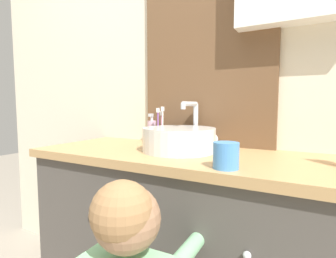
% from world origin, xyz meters
% --- Properties ---
extents(wall_back, '(3.20, 0.18, 2.50)m').
position_xyz_m(wall_back, '(0.03, 0.62, 1.29)').
color(wall_back, beige).
rests_on(wall_back, ground_plane).
extents(vanity_counter, '(1.34, 0.51, 0.81)m').
position_xyz_m(vanity_counter, '(0.00, 0.35, 0.41)').
color(vanity_counter, '#4C4742').
rests_on(vanity_counter, ground_plane).
extents(sink_basin, '(0.31, 0.36, 0.21)m').
position_xyz_m(sink_basin, '(-0.05, 0.37, 0.86)').
color(sink_basin, silver).
rests_on(sink_basin, vanity_counter).
extents(toothbrush_holder, '(0.07, 0.07, 0.19)m').
position_xyz_m(toothbrush_holder, '(-0.22, 0.50, 0.86)').
color(toothbrush_holder, '#4C93C6').
rests_on(toothbrush_holder, vanity_counter).
extents(soap_dispenser, '(0.05, 0.05, 0.15)m').
position_xyz_m(soap_dispenser, '(-0.30, 0.54, 0.87)').
color(soap_dispenser, '#CCA3BC').
rests_on(soap_dispenser, vanity_counter).
extents(drinking_cup, '(0.08, 0.08, 0.08)m').
position_xyz_m(drinking_cup, '(0.22, 0.16, 0.85)').
color(drinking_cup, '#4789D1').
rests_on(drinking_cup, vanity_counter).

